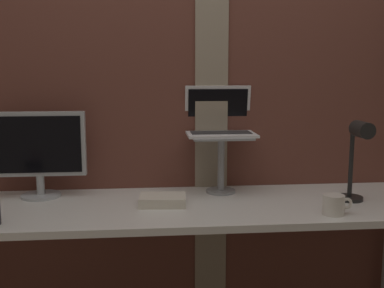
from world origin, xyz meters
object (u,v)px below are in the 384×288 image
(monitor, at_px, (39,149))
(laptop, at_px, (219,120))
(coffee_mug, at_px, (334,205))
(desk_lamp, at_px, (357,152))

(monitor, distance_m, laptop, 0.85)
(laptop, xyz_separation_m, coffee_mug, (0.40, -0.45, -0.30))
(monitor, bearing_deg, laptop, 4.38)
(laptop, bearing_deg, monitor, -175.62)
(desk_lamp, xyz_separation_m, coffee_mug, (-0.16, -0.15, -0.19))
(monitor, xyz_separation_m, coffee_mug, (1.24, -0.39, -0.18))
(laptop, relative_size, desk_lamp, 0.88)
(laptop, height_order, coffee_mug, laptop)
(monitor, xyz_separation_m, desk_lamp, (1.40, -0.24, 0.00))
(desk_lamp, relative_size, coffee_mug, 2.96)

